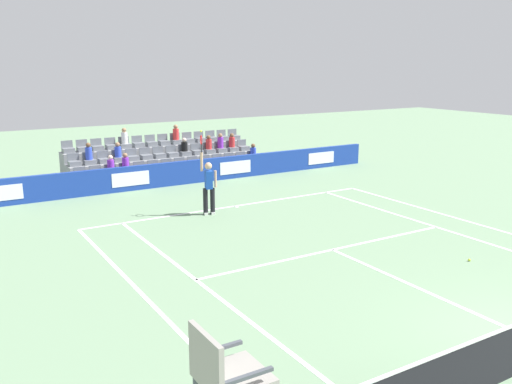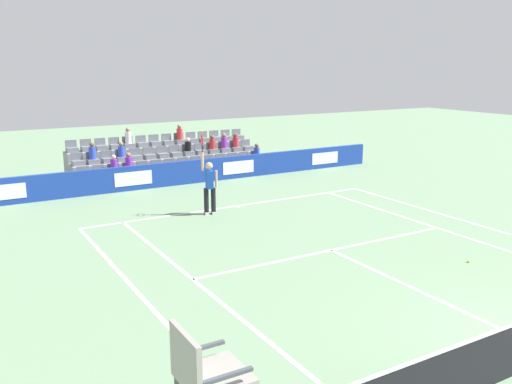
% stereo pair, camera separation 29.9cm
% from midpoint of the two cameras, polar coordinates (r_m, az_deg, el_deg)
% --- Properties ---
extents(line_baseline, '(10.97, 0.10, 0.01)m').
position_cam_midpoint_polar(line_baseline, '(19.57, -1.64, -1.46)').
color(line_baseline, white).
rests_on(line_baseline, ground).
extents(line_service, '(8.23, 0.10, 0.01)m').
position_cam_midpoint_polar(line_service, '(15.19, 8.39, -6.00)').
color(line_service, white).
rests_on(line_service, ground).
extents(line_centre_service, '(0.10, 6.40, 0.01)m').
position_cam_midpoint_polar(line_centre_service, '(13.02, 17.30, -9.83)').
color(line_centre_service, white).
rests_on(line_centre_service, ground).
extents(line_singles_sideline_left, '(0.10, 11.89, 0.01)m').
position_cam_midpoint_polar(line_singles_sideline_left, '(12.78, -5.11, -9.71)').
color(line_singles_sideline_left, white).
rests_on(line_singles_sideline_left, ground).
extents(line_singles_sideline_right, '(0.10, 11.89, 0.01)m').
position_cam_midpoint_polar(line_singles_sideline_right, '(17.67, 19.86, -3.90)').
color(line_singles_sideline_right, white).
rests_on(line_singles_sideline_right, ground).
extents(line_doubles_sideline_left, '(0.10, 11.89, 0.01)m').
position_cam_midpoint_polar(line_doubles_sideline_left, '(12.31, -10.98, -10.83)').
color(line_doubles_sideline_left, white).
rests_on(line_doubles_sideline_left, ground).
extents(line_doubles_sideline_right, '(0.10, 11.89, 0.01)m').
position_cam_midpoint_polar(line_doubles_sideline_right, '(18.71, 22.58, -3.20)').
color(line_doubles_sideline_right, white).
rests_on(line_doubles_sideline_right, ground).
extents(line_centre_mark, '(0.10, 0.20, 0.01)m').
position_cam_midpoint_polar(line_centre_mark, '(19.49, -1.50, -1.52)').
color(line_centre_mark, white).
rests_on(line_centre_mark, ground).
extents(sponsor_barrier, '(19.07, 0.22, 0.99)m').
position_cam_midpoint_polar(sponsor_barrier, '(23.26, -6.76, 2.06)').
color(sponsor_barrier, '#193899').
rests_on(sponsor_barrier, ground).
extents(tennis_player, '(0.51, 0.42, 2.85)m').
position_cam_midpoint_polar(tennis_player, '(18.35, -4.41, 0.68)').
color(tennis_player, black).
rests_on(tennis_player, ground).
extents(stadium_stand, '(8.68, 2.85, 2.17)m').
position_cam_midpoint_polar(stadium_stand, '(25.35, -8.85, 3.05)').
color(stadium_stand, gray).
rests_on(stadium_stand, ground).
extents(loose_tennis_ball, '(0.07, 0.07, 0.07)m').
position_cam_midpoint_polar(loose_tennis_ball, '(15.20, 21.78, -6.71)').
color(loose_tennis_ball, '#D1E533').
rests_on(loose_tennis_ball, ground).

